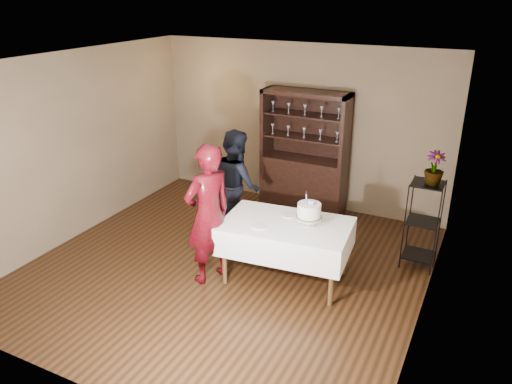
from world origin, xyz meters
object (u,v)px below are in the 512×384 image
plant_etagere (423,221)px  potted_plant (434,168)px  woman (208,214)px  cake (309,212)px  cake_table (286,237)px  man (236,184)px  china_hutch (304,171)px

plant_etagere → potted_plant: bearing=-4.6°
woman → potted_plant: bearing=147.4°
cake → plant_etagere: bearing=40.4°
woman → cake: 1.23m
cake → potted_plant: 1.68m
cake_table → potted_plant: (1.52, 1.11, 0.80)m
plant_etagere → cake: 1.62m
potted_plant → cake: bearing=-140.8°
cake_table → cake: (0.26, 0.08, 0.36)m
man → china_hutch: bearing=-70.5°
cake → woman: bearing=-156.1°
cake_table → cake: bearing=17.0°
man → cake: man is taller
plant_etagere → potted_plant: size_ratio=2.81×
man → cake: 1.58m
woman → potted_plant: size_ratio=4.24×
man → potted_plant: man is taller
cake → china_hutch: bearing=112.6°
china_hutch → woman: size_ratio=1.10×
cake_table → china_hutch: bearing=105.6°
plant_etagere → cake_table: size_ratio=0.72×
woman → cake: woman is taller
cake_table → potted_plant: 2.04m
plant_etagere → man: size_ratio=0.73×
plant_etagere → potted_plant: (0.05, -0.00, 0.75)m
china_hutch → cake_table: bearing=-74.4°
man → cake: size_ratio=3.70×
china_hutch → man: china_hutch is taller
man → cake: bearing=-166.4°
cake_table → man: 1.41m
cake_table → cake: cake is taller
man → woman: bearing=143.4°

